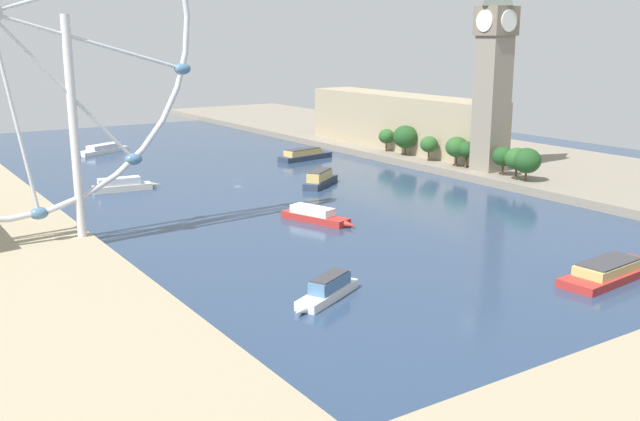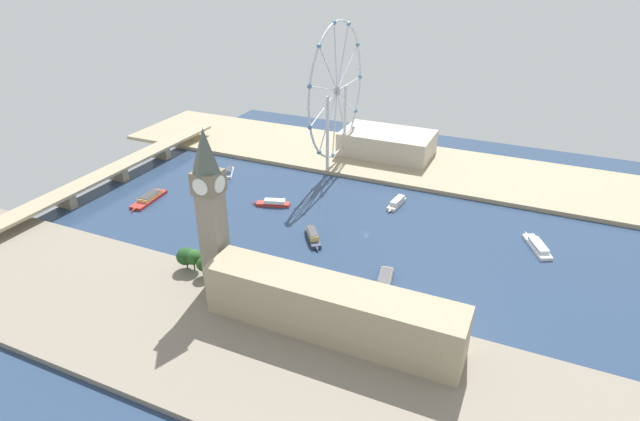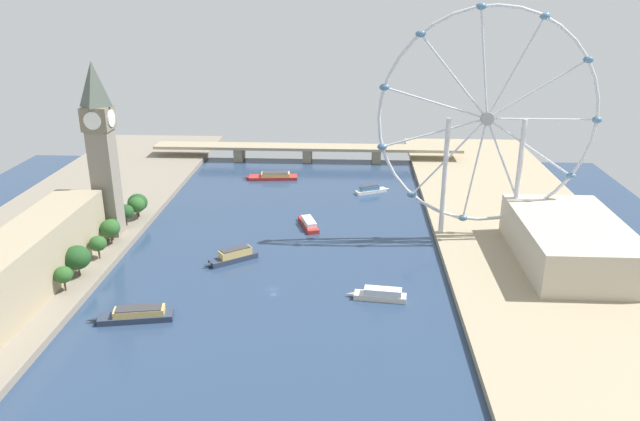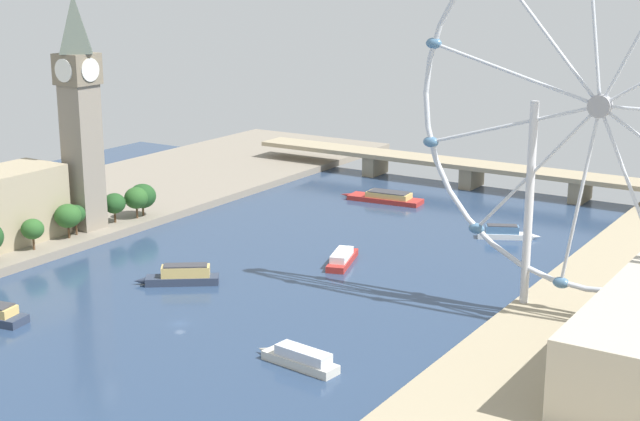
{
  "view_description": "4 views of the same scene",
  "coord_description": "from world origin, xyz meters",
  "px_view_note": "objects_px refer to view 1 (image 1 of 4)",
  "views": [
    {
      "loc": [
        126.32,
        251.09,
        55.21
      ],
      "look_at": [
        16.62,
        84.45,
        7.0
      ],
      "focal_mm": 40.36,
      "sensor_mm": 36.0,
      "label": 1
    },
    {
      "loc": [
        -269.4,
        -89.45,
        160.96
      ],
      "look_at": [
        -9.58,
        27.35,
        14.47
      ],
      "focal_mm": 29.27,
      "sensor_mm": 36.0,
      "label": 2
    },
    {
      "loc": [
        31.71,
        -227.38,
        119.96
      ],
      "look_at": [
        15.52,
        78.35,
        6.6
      ],
      "focal_mm": 34.33,
      "sensor_mm": 36.0,
      "label": 3
    },
    {
      "loc": [
        165.45,
        -187.04,
        96.33
      ],
      "look_at": [
        3.05,
        68.0,
        18.15
      ],
      "focal_mm": 53.1,
      "sensor_mm": 36.0,
      "label": 4
    }
  ],
  "objects_px": {
    "tour_boat_2": "(305,155)",
    "tour_boat_5": "(611,271)",
    "tour_boat_6": "(321,179)",
    "parliament_block": "(401,121)",
    "tour_boat_3": "(123,185)",
    "clock_tower": "(494,59)",
    "tour_boat_0": "(102,150)",
    "tour_boat_4": "(316,216)",
    "tour_boat_1": "(328,290)"
  },
  "relations": [
    {
      "from": "tour_boat_2",
      "to": "tour_boat_3",
      "type": "relative_size",
      "value": 1.31
    },
    {
      "from": "clock_tower",
      "to": "tour_boat_2",
      "type": "height_order",
      "value": "clock_tower"
    },
    {
      "from": "tour_boat_2",
      "to": "tour_boat_6",
      "type": "bearing_deg",
      "value": -127.25
    },
    {
      "from": "tour_boat_2",
      "to": "tour_boat_3",
      "type": "height_order",
      "value": "tour_boat_2"
    },
    {
      "from": "parliament_block",
      "to": "tour_boat_5",
      "type": "height_order",
      "value": "parliament_block"
    },
    {
      "from": "parliament_block",
      "to": "tour_boat_3",
      "type": "xyz_separation_m",
      "value": [
        141.8,
        11.45,
        -13.61
      ]
    },
    {
      "from": "tour_boat_1",
      "to": "tour_boat_0",
      "type": "bearing_deg",
      "value": -121.63
    },
    {
      "from": "clock_tower",
      "to": "parliament_block",
      "type": "distance_m",
      "value": 75.13
    },
    {
      "from": "tour_boat_4",
      "to": "tour_boat_5",
      "type": "bearing_deg",
      "value": 1.06
    },
    {
      "from": "clock_tower",
      "to": "tour_boat_6",
      "type": "relative_size",
      "value": 3.55
    },
    {
      "from": "tour_boat_2",
      "to": "parliament_block",
      "type": "bearing_deg",
      "value": -22.18
    },
    {
      "from": "tour_boat_0",
      "to": "tour_boat_1",
      "type": "bearing_deg",
      "value": 58.82
    },
    {
      "from": "tour_boat_2",
      "to": "tour_boat_6",
      "type": "xyz_separation_m",
      "value": [
        27.22,
        54.19,
        0.36
      ]
    },
    {
      "from": "tour_boat_3",
      "to": "tour_boat_6",
      "type": "relative_size",
      "value": 1.05
    },
    {
      "from": "clock_tower",
      "to": "tour_boat_1",
      "type": "xyz_separation_m",
      "value": [
        131.39,
        79.22,
        -44.88
      ]
    },
    {
      "from": "clock_tower",
      "to": "tour_boat_2",
      "type": "bearing_deg",
      "value": -63.73
    },
    {
      "from": "parliament_block",
      "to": "tour_boat_6",
      "type": "height_order",
      "value": "parliament_block"
    },
    {
      "from": "tour_boat_2",
      "to": "tour_boat_5",
      "type": "bearing_deg",
      "value": -109.85
    },
    {
      "from": "tour_boat_0",
      "to": "tour_boat_5",
      "type": "bearing_deg",
      "value": 73.58
    },
    {
      "from": "clock_tower",
      "to": "tour_boat_5",
      "type": "relative_size",
      "value": 2.27
    },
    {
      "from": "tour_boat_1",
      "to": "tour_boat_2",
      "type": "xyz_separation_m",
      "value": [
        -93.11,
        -156.77,
        0.18
      ]
    },
    {
      "from": "tour_boat_2",
      "to": "tour_boat_6",
      "type": "distance_m",
      "value": 60.64
    },
    {
      "from": "tour_boat_4",
      "to": "tour_boat_6",
      "type": "relative_size",
      "value": 1.12
    },
    {
      "from": "tour_boat_1",
      "to": "tour_boat_5",
      "type": "height_order",
      "value": "tour_boat_1"
    },
    {
      "from": "tour_boat_2",
      "to": "tour_boat_5",
      "type": "xyz_separation_m",
      "value": [
        29.77,
        182.14,
        -0.37
      ]
    },
    {
      "from": "tour_boat_6",
      "to": "parliament_block",
      "type": "bearing_deg",
      "value": -6.07
    },
    {
      "from": "clock_tower",
      "to": "tour_boat_0",
      "type": "bearing_deg",
      "value": -53.14
    },
    {
      "from": "tour_boat_1",
      "to": "tour_boat_4",
      "type": "bearing_deg",
      "value": -147.37
    },
    {
      "from": "parliament_block",
      "to": "tour_boat_0",
      "type": "height_order",
      "value": "parliament_block"
    },
    {
      "from": "tour_boat_5",
      "to": "clock_tower",
      "type": "bearing_deg",
      "value": 51.58
    },
    {
      "from": "tour_boat_4",
      "to": "tour_boat_5",
      "type": "xyz_separation_m",
      "value": [
        -28.93,
        83.04,
        -0.02
      ]
    },
    {
      "from": "parliament_block",
      "to": "tour_boat_6",
      "type": "relative_size",
      "value": 5.0
    },
    {
      "from": "clock_tower",
      "to": "tour_boat_6",
      "type": "bearing_deg",
      "value": -19.63
    },
    {
      "from": "tour_boat_5",
      "to": "parliament_block",
      "type": "bearing_deg",
      "value": 60.18
    },
    {
      "from": "tour_boat_3",
      "to": "tour_boat_6",
      "type": "height_order",
      "value": "tour_boat_6"
    },
    {
      "from": "tour_boat_1",
      "to": "tour_boat_3",
      "type": "distance_m",
      "value": 135.36
    },
    {
      "from": "clock_tower",
      "to": "parliament_block",
      "type": "relative_size",
      "value": 0.71
    },
    {
      "from": "tour_boat_4",
      "to": "tour_boat_5",
      "type": "distance_m",
      "value": 87.93
    },
    {
      "from": "tour_boat_0",
      "to": "tour_boat_2",
      "type": "bearing_deg",
      "value": 109.77
    },
    {
      "from": "clock_tower",
      "to": "tour_boat_0",
      "type": "distance_m",
      "value": 190.76
    },
    {
      "from": "tour_boat_3",
      "to": "tour_boat_5",
      "type": "bearing_deg",
      "value": -61.7
    },
    {
      "from": "tour_boat_0",
      "to": "tour_boat_2",
      "type": "height_order",
      "value": "tour_boat_2"
    },
    {
      "from": "clock_tower",
      "to": "tour_boat_3",
      "type": "bearing_deg",
      "value": -23.1
    },
    {
      "from": "tour_boat_0",
      "to": "tour_boat_1",
      "type": "height_order",
      "value": "tour_boat_1"
    },
    {
      "from": "tour_boat_2",
      "to": "tour_boat_0",
      "type": "bearing_deg",
      "value": 125.3
    },
    {
      "from": "tour_boat_3",
      "to": "tour_boat_4",
      "type": "xyz_separation_m",
      "value": [
        -34.59,
        77.69,
        -0.23
      ]
    },
    {
      "from": "tour_boat_3",
      "to": "tour_boat_0",
      "type": "bearing_deg",
      "value": 84.26
    },
    {
      "from": "tour_boat_3",
      "to": "tour_boat_6",
      "type": "distance_m",
      "value": 73.76
    },
    {
      "from": "tour_boat_1",
      "to": "tour_boat_2",
      "type": "height_order",
      "value": "tour_boat_2"
    },
    {
      "from": "tour_boat_2",
      "to": "clock_tower",
      "type": "bearing_deg",
      "value": -74.3
    }
  ]
}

